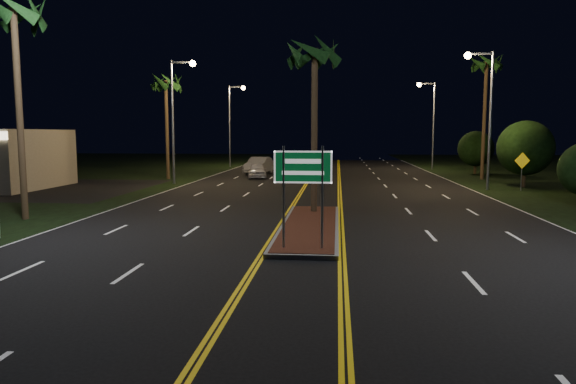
# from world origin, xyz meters

# --- Properties ---
(ground) EXTENTS (120.00, 120.00, 0.00)m
(ground) POSITION_xyz_m (0.00, 0.00, 0.00)
(ground) COLOR black
(ground) RESTS_ON ground
(median_island) EXTENTS (2.25, 10.25, 0.17)m
(median_island) POSITION_xyz_m (0.00, 7.00, 0.08)
(median_island) COLOR gray
(median_island) RESTS_ON ground
(highway_sign) EXTENTS (1.80, 0.08, 3.20)m
(highway_sign) POSITION_xyz_m (0.00, 2.80, 2.40)
(highway_sign) COLOR gray
(highway_sign) RESTS_ON ground
(streetlight_left_mid) EXTENTS (1.91, 0.44, 9.00)m
(streetlight_left_mid) POSITION_xyz_m (-10.61, 24.00, 5.66)
(streetlight_left_mid) COLOR gray
(streetlight_left_mid) RESTS_ON ground
(streetlight_left_far) EXTENTS (1.91, 0.44, 9.00)m
(streetlight_left_far) POSITION_xyz_m (-10.61, 44.00, 5.66)
(streetlight_left_far) COLOR gray
(streetlight_left_far) RESTS_ON ground
(streetlight_right_mid) EXTENTS (1.91, 0.44, 9.00)m
(streetlight_right_mid) POSITION_xyz_m (10.61, 22.00, 5.66)
(streetlight_right_mid) COLOR gray
(streetlight_right_mid) RESTS_ON ground
(streetlight_right_far) EXTENTS (1.91, 0.44, 9.00)m
(streetlight_right_far) POSITION_xyz_m (10.61, 42.00, 5.66)
(streetlight_right_far) COLOR gray
(streetlight_right_far) RESTS_ON ground
(palm_median) EXTENTS (2.40, 2.40, 8.30)m
(palm_median) POSITION_xyz_m (0.00, 10.50, 7.28)
(palm_median) COLOR #382819
(palm_median) RESTS_ON ground
(palm_left_near) EXTENTS (2.40, 2.40, 9.80)m
(palm_left_near) POSITION_xyz_m (-12.50, 8.00, 8.68)
(palm_left_near) COLOR #382819
(palm_left_near) RESTS_ON ground
(palm_left_far) EXTENTS (2.40, 2.40, 8.80)m
(palm_left_far) POSITION_xyz_m (-12.80, 28.00, 7.75)
(palm_left_far) COLOR #382819
(palm_left_far) RESTS_ON ground
(palm_right_far) EXTENTS (2.40, 2.40, 10.30)m
(palm_right_far) POSITION_xyz_m (12.80, 30.00, 9.14)
(palm_right_far) COLOR #382819
(palm_right_far) RESTS_ON ground
(shrub_mid) EXTENTS (3.78, 3.78, 4.62)m
(shrub_mid) POSITION_xyz_m (14.00, 24.00, 2.73)
(shrub_mid) COLOR #382819
(shrub_mid) RESTS_ON ground
(shrub_far) EXTENTS (3.24, 3.24, 3.96)m
(shrub_far) POSITION_xyz_m (13.80, 36.00, 2.34)
(shrub_far) COLOR #382819
(shrub_far) RESTS_ON ground
(car_near) EXTENTS (2.57, 4.68, 1.48)m
(car_near) POSITION_xyz_m (-5.66, 29.78, 0.74)
(car_near) COLOR silver
(car_near) RESTS_ON ground
(car_far) EXTENTS (3.15, 5.71, 1.80)m
(car_far) POSITION_xyz_m (-6.19, 34.23, 0.90)
(car_far) COLOR #ADAEB6
(car_far) RESTS_ON ground
(warning_sign) EXTENTS (1.03, 0.27, 2.51)m
(warning_sign) POSITION_xyz_m (13.00, 21.58, 1.63)
(warning_sign) COLOR gray
(warning_sign) RESTS_ON ground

